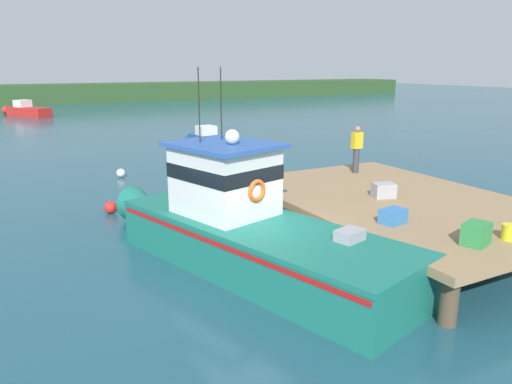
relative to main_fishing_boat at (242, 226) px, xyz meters
name	(u,v)px	position (x,y,z in m)	size (l,w,h in m)	color
ground_plane	(248,270)	(-0.04, -0.37, -1.01)	(200.00, 200.00, 0.00)	#1E4C5B
dock	(398,202)	(4.76, -0.37, 0.07)	(6.00, 9.00, 1.20)	#4C3D2D
main_fishing_boat	(242,226)	(0.00, 0.00, 0.00)	(4.69, 9.92, 4.80)	#196B5B
crate_single_by_cleat	(476,234)	(3.50, -3.90, 0.43)	(0.60, 0.44, 0.48)	#2D8442
crate_stack_mid_dock	(393,216)	(3.00, -1.99, 0.37)	(0.60, 0.44, 0.35)	#3370B2
crate_single_far	(384,190)	(4.43, -0.10, 0.40)	(0.60, 0.44, 0.41)	#9E9EA3
bait_bucket	(509,232)	(4.39, -4.03, 0.36)	(0.32, 0.32, 0.34)	yellow
deckhand_by_the_boat	(357,148)	(5.87, 2.88, 1.05)	(0.36, 0.22, 1.63)	#383842
moored_boat_outer_mooring	(26,111)	(-2.22, 43.11, -0.46)	(4.30, 5.96, 1.58)	red
moored_boat_far_left	(209,140)	(6.34, 17.23, -0.57)	(1.65, 5.09, 1.28)	#285184
mooring_buoy_outer	(121,173)	(-0.37, 11.40, -0.81)	(0.39, 0.39, 0.39)	silver
mooring_buoy_channel_marker	(111,207)	(-1.97, 6.01, -0.80)	(0.42, 0.42, 0.42)	red
far_shoreline	(34,94)	(-0.04, 61.63, 0.19)	(120.00, 8.00, 2.40)	#284723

